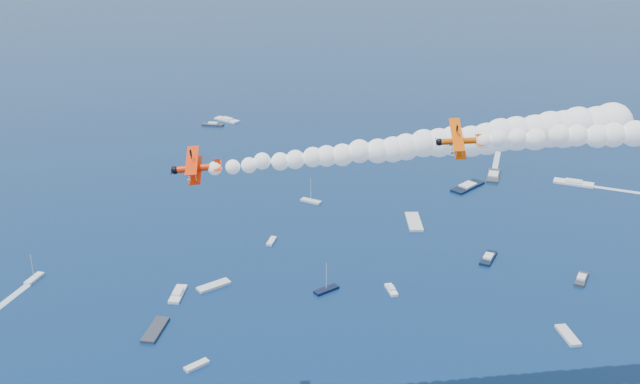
% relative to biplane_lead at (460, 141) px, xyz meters
% --- Properties ---
extents(biplane_lead, '(8.77, 10.13, 7.18)m').
position_rel_biplane_lead_xyz_m(biplane_lead, '(0.00, 0.00, 0.00)').
color(biplane_lead, '#E44F04').
extents(biplane_trail, '(11.33, 12.52, 7.53)m').
position_rel_biplane_lead_xyz_m(biplane_trail, '(-41.25, -3.04, -8.77)').
color(biplane_trail, '#FF2E05').
extents(smoke_trail_trail, '(74.04, 60.39, 12.25)m').
position_rel_biplane_lead_xyz_m(smoke_trail_trail, '(-9.37, 12.57, -6.02)').
color(smoke_trail_trail, white).
extents(spectator_boats, '(239.00, 162.29, 0.70)m').
position_rel_biplane_lead_xyz_m(spectator_boats, '(-22.92, 98.85, -61.24)').
color(spectator_boats, white).
rests_on(spectator_boats, ground).
extents(boat_wakes, '(196.28, 216.12, 0.04)m').
position_rel_biplane_lead_xyz_m(boat_wakes, '(-54.68, 79.49, -61.56)').
color(boat_wakes, white).
rests_on(boat_wakes, ground).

